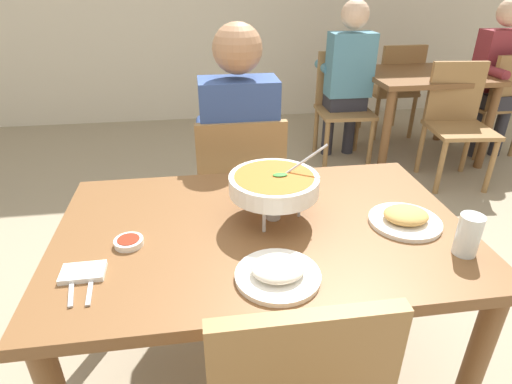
# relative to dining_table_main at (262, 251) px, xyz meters

# --- Properties ---
(ground_plane) EXTENTS (16.00, 16.00, 0.00)m
(ground_plane) POSITION_rel_dining_table_main_xyz_m (0.00, 0.00, -0.64)
(ground_plane) COLOR gray
(dining_table_main) EXTENTS (1.36, 0.86, 0.74)m
(dining_table_main) POSITION_rel_dining_table_main_xyz_m (0.00, 0.00, 0.00)
(dining_table_main) COLOR brown
(dining_table_main) RESTS_ON ground_plane
(chair_diner_main) EXTENTS (0.44, 0.44, 0.90)m
(chair_diner_main) POSITION_rel_dining_table_main_xyz_m (-0.00, 0.72, -0.13)
(chair_diner_main) COLOR olive
(chair_diner_main) RESTS_ON ground_plane
(diner_main) EXTENTS (0.40, 0.45, 1.31)m
(diner_main) POSITION_rel_dining_table_main_xyz_m (0.00, 0.75, 0.11)
(diner_main) COLOR #2D2D38
(diner_main) RESTS_ON ground_plane
(curry_bowl) EXTENTS (0.33, 0.30, 0.26)m
(curry_bowl) POSITION_rel_dining_table_main_xyz_m (0.04, 0.05, 0.23)
(curry_bowl) COLOR silver
(curry_bowl) RESTS_ON dining_table_main
(rice_plate) EXTENTS (0.24, 0.24, 0.06)m
(rice_plate) POSITION_rel_dining_table_main_xyz_m (0.00, -0.27, 0.12)
(rice_plate) COLOR white
(rice_plate) RESTS_ON dining_table_main
(appetizer_plate) EXTENTS (0.24, 0.24, 0.06)m
(appetizer_plate) POSITION_rel_dining_table_main_xyz_m (0.48, -0.05, 0.12)
(appetizer_plate) COLOR white
(appetizer_plate) RESTS_ON dining_table_main
(sauce_dish) EXTENTS (0.09, 0.09, 0.02)m
(sauce_dish) POSITION_rel_dining_table_main_xyz_m (-0.43, -0.05, 0.12)
(sauce_dish) COLOR white
(sauce_dish) RESTS_ON dining_table_main
(napkin_folded) EXTENTS (0.12, 0.08, 0.02)m
(napkin_folded) POSITION_rel_dining_table_main_xyz_m (-0.54, -0.18, 0.11)
(napkin_folded) COLOR white
(napkin_folded) RESTS_ON dining_table_main
(fork_utensil) EXTENTS (0.04, 0.17, 0.01)m
(fork_utensil) POSITION_rel_dining_table_main_xyz_m (-0.56, -0.23, 0.11)
(fork_utensil) COLOR silver
(fork_utensil) RESTS_ON dining_table_main
(spoon_utensil) EXTENTS (0.03, 0.17, 0.01)m
(spoon_utensil) POSITION_rel_dining_table_main_xyz_m (-0.51, -0.23, 0.11)
(spoon_utensil) COLOR silver
(spoon_utensil) RESTS_ON dining_table_main
(drink_glass) EXTENTS (0.07, 0.07, 0.13)m
(drink_glass) POSITION_rel_dining_table_main_xyz_m (0.58, -0.24, 0.16)
(drink_glass) COLOR silver
(drink_glass) RESTS_ON dining_table_main
(dining_table_far) EXTENTS (1.00, 0.80, 0.74)m
(dining_table_far) POSITION_rel_dining_table_main_xyz_m (1.73, 2.16, -0.03)
(dining_table_far) COLOR brown
(dining_table_far) RESTS_ON ground_plane
(chair_bg_left) EXTENTS (0.48, 0.48, 0.90)m
(chair_bg_left) POSITION_rel_dining_table_main_xyz_m (2.41, 2.08, -0.13)
(chair_bg_left) COLOR olive
(chair_bg_left) RESTS_ON ground_plane
(chair_bg_middle) EXTENTS (0.46, 0.46, 0.90)m
(chair_bg_middle) POSITION_rel_dining_table_main_xyz_m (1.06, 2.24, -0.13)
(chair_bg_middle) COLOR olive
(chair_bg_middle) RESTS_ON ground_plane
(chair_bg_right) EXTENTS (0.45, 0.45, 0.90)m
(chair_bg_right) POSITION_rel_dining_table_main_xyz_m (1.72, 2.67, -0.13)
(chair_bg_right) COLOR olive
(chair_bg_right) RESTS_ON ground_plane
(chair_bg_corner) EXTENTS (0.48, 0.48, 0.90)m
(chair_bg_corner) POSITION_rel_dining_table_main_xyz_m (1.78, 1.68, -0.13)
(chair_bg_corner) COLOR olive
(chair_bg_corner) RESTS_ON ground_plane
(patron_bg_left) EXTENTS (0.40, 0.45, 1.31)m
(patron_bg_left) POSITION_rel_dining_table_main_xyz_m (2.38, 2.13, 0.11)
(patron_bg_left) COLOR #2D2D38
(patron_bg_left) RESTS_ON ground_plane
(patron_bg_middle) EXTENTS (0.40, 0.45, 1.31)m
(patron_bg_middle) POSITION_rel_dining_table_main_xyz_m (1.07, 2.22, 0.11)
(patron_bg_middle) COLOR #2D2D38
(patron_bg_middle) RESTS_ON ground_plane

